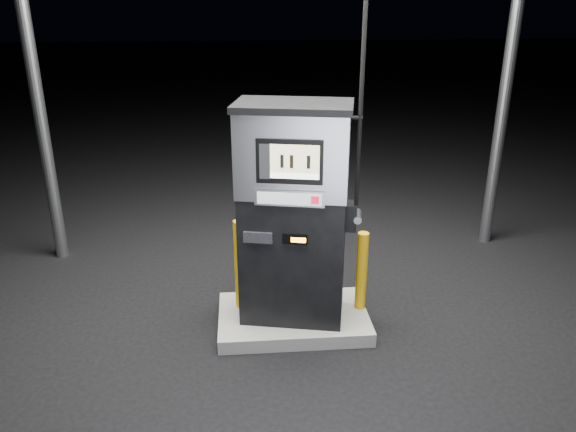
{
  "coord_description": "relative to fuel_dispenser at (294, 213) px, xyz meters",
  "views": [
    {
      "loc": [
        -0.5,
        -5.22,
        3.35
      ],
      "look_at": [
        -0.06,
        0.0,
        1.28
      ],
      "focal_mm": 35.0,
      "sensor_mm": 36.0,
      "label": 1
    }
  ],
  "objects": [
    {
      "name": "fuel_dispenser",
      "position": [
        0.0,
        0.0,
        0.0
      ],
      "size": [
        1.31,
        0.89,
        4.7
      ],
      "rotation": [
        0.0,
        0.0,
        -0.21
      ],
      "color": "black",
      "rests_on": "pump_island"
    },
    {
      "name": "bollard_right",
      "position": [
        0.74,
        0.07,
        -0.72
      ],
      "size": [
        0.14,
        0.14,
        0.88
      ],
      "primitive_type": "cylinder",
      "rotation": [
        0.0,
        0.0,
        -0.25
      ],
      "color": "#E4A50C",
      "rests_on": "pump_island"
    },
    {
      "name": "pump_island",
      "position": [
        0.0,
        0.01,
        -1.24
      ],
      "size": [
        1.6,
        1.0,
        0.15
      ],
      "primitive_type": "cube",
      "color": "slate",
      "rests_on": "ground"
    },
    {
      "name": "bollard_left",
      "position": [
        -0.55,
        0.21,
        -0.66
      ],
      "size": [
        0.15,
        0.15,
        1.01
      ],
      "primitive_type": "cylinder",
      "rotation": [
        0.0,
        0.0,
        0.17
      ],
      "color": "#E4A50C",
      "rests_on": "pump_island"
    },
    {
      "name": "ground",
      "position": [
        0.0,
        0.01,
        -1.31
      ],
      "size": [
        80.0,
        80.0,
        0.0
      ],
      "primitive_type": "plane",
      "color": "black",
      "rests_on": "ground"
    }
  ]
}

